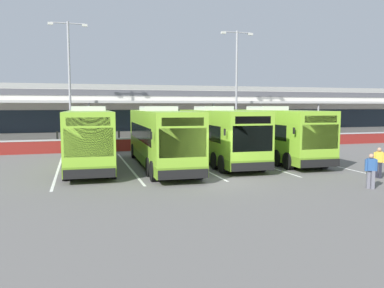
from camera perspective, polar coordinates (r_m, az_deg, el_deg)
The scene contains 16 objects.
ground_plane at distance 20.16m, azimuth 4.78°, elevation -5.26°, with size 200.00×200.00×0.00m, color #605E5B.
terminal_building at distance 45.95m, azimuth -7.36°, elevation 4.57°, with size 70.00×13.00×6.00m.
red_barrier_wall at distance 33.89m, azimuth -4.04°, elevation 0.09°, with size 60.00×0.40×1.10m.
coach_bus_leftmost at distance 25.26m, azimuth -14.84°, elevation 0.85°, with size 3.16×12.22×3.78m.
coach_bus_left_centre at distance 24.31m, azimuth -4.60°, elevation 0.84°, with size 3.16×12.22×3.78m.
coach_bus_centre at distance 26.65m, azimuth 3.73°, elevation 1.26°, with size 3.16×12.22×3.78m.
coach_bus_right_centre at distance 28.40m, azimuth 11.69°, elevation 1.43°, with size 3.16×12.22×3.78m.
bay_stripe_far_west at distance 24.80m, azimuth -19.03°, elevation -3.50°, with size 0.14×13.00×0.01m, color silver.
bay_stripe_west at distance 24.94m, azimuth -9.34°, elevation -3.22°, with size 0.14×13.00×0.01m, color silver.
bay_stripe_mid_west at distance 25.77m, azimuth -0.02°, elevation -2.86°, with size 0.14×13.00×0.01m, color silver.
bay_stripe_centre at distance 27.24m, azimuth 8.50°, elevation -2.46°, with size 0.14×13.00×0.01m, color silver.
bay_stripe_mid_east at distance 29.23m, azimuth 16.00°, elevation -2.07°, with size 0.14×13.00×0.01m, color silver.
pedestrian_with_handbag at distance 22.74m, azimuth 25.69°, elevation -2.37°, with size 0.58×0.56×1.62m.
pedestrian_approaching_bus at distance 19.62m, azimuth 24.77°, elevation -3.47°, with size 0.53×0.39×1.62m.
lamp_post_west at distance 35.75m, azimuth -17.55°, elevation 9.34°, with size 3.24×0.28×11.00m.
lamp_post_centre at distance 38.48m, azimuth 6.56°, elevation 9.27°, with size 3.24×0.28×11.00m.
Camera 1 is at (-7.14, -18.47, 3.78)m, focal length 36.34 mm.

